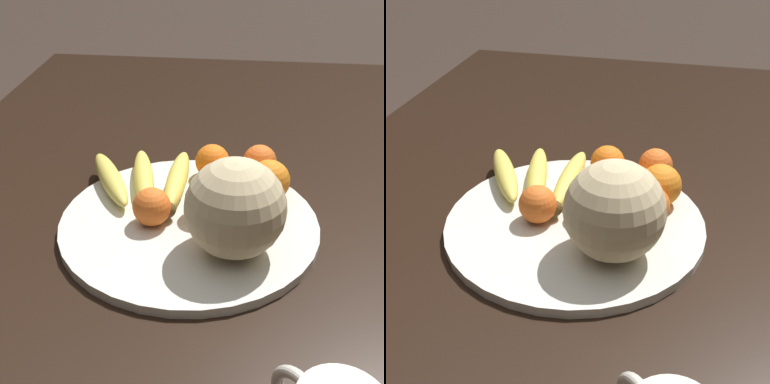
% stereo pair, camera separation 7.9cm
% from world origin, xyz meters
% --- Properties ---
extents(kitchen_table, '(1.63, 1.03, 0.74)m').
position_xyz_m(kitchen_table, '(0.00, 0.00, 0.66)').
color(kitchen_table, black).
rests_on(kitchen_table, ground_plane).
extents(fruit_bowl, '(0.40, 0.40, 0.01)m').
position_xyz_m(fruit_bowl, '(-0.05, -0.00, 0.75)').
color(fruit_bowl, silver).
rests_on(fruit_bowl, kitchen_table).
extents(melon, '(0.14, 0.14, 0.14)m').
position_xyz_m(melon, '(-0.12, -0.07, 0.83)').
color(melon, beige).
rests_on(melon, fruit_bowl).
extents(banana_bunch, '(0.20, 0.34, 0.03)m').
position_xyz_m(banana_bunch, '(0.04, 0.03, 0.78)').
color(banana_bunch, '#473819').
rests_on(banana_bunch, fruit_bowl).
extents(orange_front_left, '(0.06, 0.06, 0.06)m').
position_xyz_m(orange_front_left, '(0.09, -0.02, 0.79)').
color(orange_front_left, orange).
rests_on(orange_front_left, fruit_bowl).
extents(orange_front_right, '(0.06, 0.06, 0.06)m').
position_xyz_m(orange_front_right, '(-0.04, -0.02, 0.79)').
color(orange_front_right, orange).
rests_on(orange_front_right, fruit_bowl).
extents(orange_mid_center, '(0.07, 0.07, 0.07)m').
position_xyz_m(orange_mid_center, '(0.03, -0.12, 0.79)').
color(orange_mid_center, orange).
rests_on(orange_mid_center, fruit_bowl).
extents(orange_back_left, '(0.06, 0.06, 0.06)m').
position_xyz_m(orange_back_left, '(-0.07, 0.05, 0.79)').
color(orange_back_left, orange).
rests_on(orange_back_left, fruit_bowl).
extents(orange_back_right, '(0.06, 0.06, 0.06)m').
position_xyz_m(orange_back_right, '(0.10, -0.10, 0.79)').
color(orange_back_right, orange).
rests_on(orange_back_right, fruit_bowl).
extents(orange_top_small, '(0.06, 0.06, 0.06)m').
position_xyz_m(orange_top_small, '(-0.03, -0.11, 0.79)').
color(orange_top_small, orange).
rests_on(orange_top_small, fruit_bowl).
extents(orange_side_extra, '(0.06, 0.06, 0.06)m').
position_xyz_m(orange_side_extra, '(0.02, -0.05, 0.79)').
color(orange_side_extra, orange).
rests_on(orange_side_extra, fruit_bowl).
extents(produce_tag, '(0.08, 0.04, 0.00)m').
position_xyz_m(produce_tag, '(-0.03, -0.05, 0.76)').
color(produce_tag, white).
rests_on(produce_tag, fruit_bowl).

